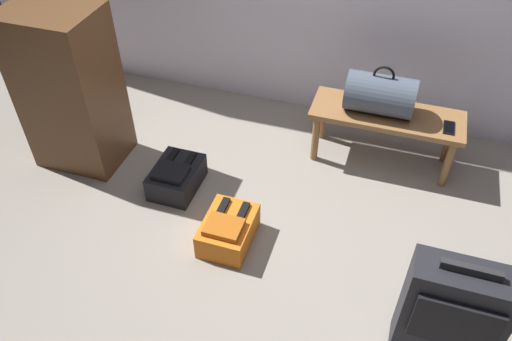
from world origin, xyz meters
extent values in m
plane|color=gray|center=(0.00, 0.00, 0.00)|extent=(6.60, 6.60, 0.00)
cube|color=olive|center=(0.39, 1.07, 0.39)|extent=(1.00, 0.36, 0.04)
cylinder|color=olive|center=(-0.05, 0.94, 0.18)|extent=(0.05, 0.05, 0.37)
cylinder|color=olive|center=(0.83, 0.94, 0.18)|extent=(0.05, 0.05, 0.37)
cylinder|color=olive|center=(-0.05, 1.20, 0.18)|extent=(0.05, 0.05, 0.37)
cylinder|color=olive|center=(0.83, 1.20, 0.18)|extent=(0.05, 0.05, 0.37)
cylinder|color=#475160|center=(0.32, 1.07, 0.53)|extent=(0.44, 0.26, 0.26)
torus|color=black|center=(0.32, 1.07, 0.67)|extent=(0.14, 0.02, 0.14)
cube|color=black|center=(0.78, 1.02, 0.41)|extent=(0.07, 0.14, 0.01)
cube|color=black|center=(0.78, 1.02, 0.41)|extent=(0.06, 0.13, 0.00)
cube|color=black|center=(0.85, -0.34, 0.36)|extent=(0.44, 0.19, 0.63)
cube|color=black|center=(0.85, -0.45, 0.44)|extent=(0.35, 0.02, 0.28)
cube|color=#262628|center=(0.85, -0.34, 0.70)|extent=(0.25, 0.03, 0.04)
cylinder|color=black|center=(0.70, -0.28, 0.03)|extent=(0.02, 0.05, 0.05)
cube|color=orange|center=(-0.36, 0.04, 0.09)|extent=(0.28, 0.38, 0.17)
cube|color=#AD5514|center=(-0.36, -0.02, 0.19)|extent=(0.21, 0.17, 0.04)
cube|color=black|center=(-0.42, 0.11, 0.18)|extent=(0.04, 0.19, 0.02)
cube|color=black|center=(-0.30, 0.11, 0.18)|extent=(0.04, 0.19, 0.02)
cube|color=black|center=(-0.85, 0.37, 0.09)|extent=(0.28, 0.38, 0.17)
cube|color=black|center=(-0.85, 0.31, 0.19)|extent=(0.21, 0.17, 0.04)
cube|color=black|center=(-0.91, 0.44, 0.18)|extent=(0.04, 0.19, 0.02)
cube|color=black|center=(-0.78, 0.44, 0.18)|extent=(0.04, 0.19, 0.02)
cube|color=brown|center=(-1.60, 0.48, 0.55)|extent=(0.56, 0.44, 1.10)
camera|label=1|loc=(0.41, -1.80, 2.38)|focal=35.73mm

